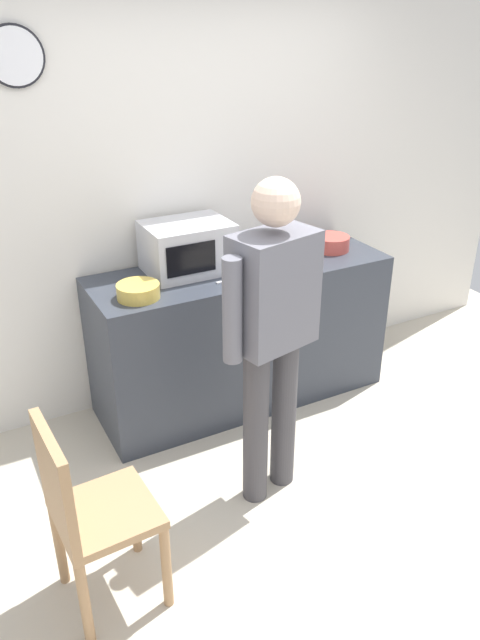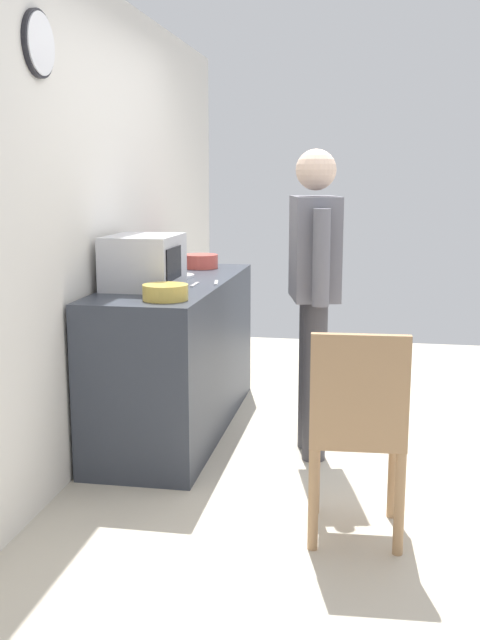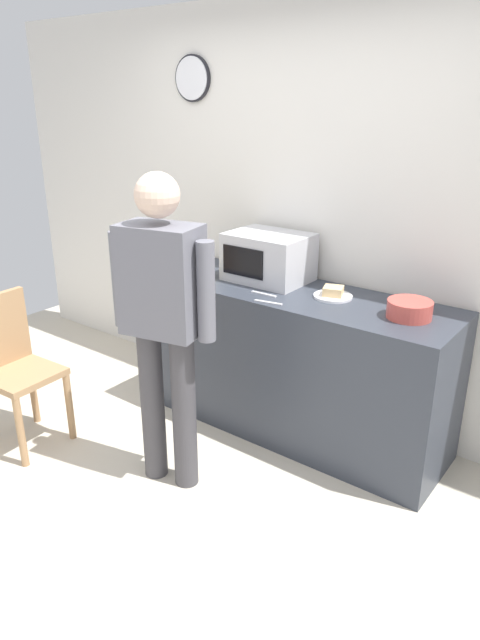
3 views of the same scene
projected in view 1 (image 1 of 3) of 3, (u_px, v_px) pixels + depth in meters
The scene contains 11 objects.
ground_plane at pixel (313, 525), 3.12m from camera, with size 6.00×6.00×0.00m, color beige.
back_wall at pixel (179, 199), 3.79m from camera, with size 5.40×0.13×2.60m.
kitchen_counter at pixel (241, 334), 3.97m from camera, with size 1.89×0.62×0.94m, color #333842.
microwave at pixel (187, 247), 3.64m from camera, with size 0.50×0.39×0.30m.
sandwich_plate at pixel (264, 257), 3.86m from camera, with size 0.23×0.23×0.06m.
salad_bowl at pixel (331, 243), 4.01m from camera, with size 0.24×0.24×0.09m, color #C64C42.
cereal_bowl at pixel (138, 291), 3.34m from camera, with size 0.24×0.24×0.08m, color gold.
fork_utensil at pixel (230, 280), 3.56m from camera, with size 0.17×0.02×0.01m, color silver.
spoon_utensil at pixel (254, 283), 3.52m from camera, with size 0.17×0.02×0.01m, color silver.
person_standing at pixel (273, 324), 2.92m from camera, with size 0.58×0.32×1.71m.
wooden_chair at pixel (87, 510), 2.49m from camera, with size 0.42×0.42×0.94m.
Camera 1 is at (-1.42, -1.87, 2.33)m, focal length 34.38 mm.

